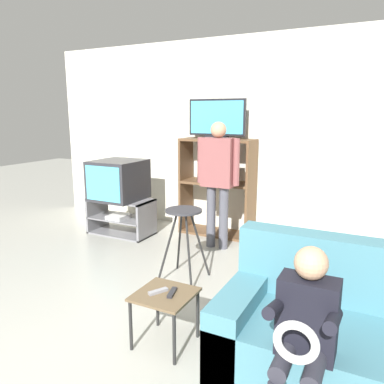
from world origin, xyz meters
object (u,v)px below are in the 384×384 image
(media_shelf, at_px, (217,186))
(person_standing_adult, at_px, (218,173))
(folding_stool, at_px, (184,223))
(television_main, at_px, (118,180))
(snack_table, at_px, (165,300))
(remote_control_white, at_px, (158,291))
(remote_control_black, at_px, (172,293))
(tv_stand, at_px, (121,217))
(couch, at_px, (361,343))
(television_flat, at_px, (217,120))
(person_seated_child, at_px, (304,329))

(media_shelf, height_order, person_standing_adult, person_standing_adult)
(media_shelf, bearing_deg, folding_stool, -79.04)
(television_main, height_order, snack_table, television_main)
(snack_table, bearing_deg, remote_control_white, -162.29)
(snack_table, relative_size, remote_control_black, 2.74)
(folding_stool, bearing_deg, television_main, 149.14)
(tv_stand, height_order, television_main, television_main)
(snack_table, xyz_separation_m, couch, (1.26, 0.19, -0.06))
(tv_stand, relative_size, snack_table, 2.21)
(television_flat, bearing_deg, remote_control_white, -75.51)
(person_standing_adult, bearing_deg, tv_stand, -175.97)
(couch, bearing_deg, remote_control_white, -171.19)
(media_shelf, bearing_deg, tv_stand, -153.50)
(television_main, height_order, person_seated_child, television_main)
(person_standing_adult, distance_m, person_seated_child, 2.73)
(television_flat, bearing_deg, snack_table, -74.47)
(person_seated_child, bearing_deg, television_main, 142.63)
(folding_stool, bearing_deg, remote_control_white, -71.46)
(tv_stand, xyz_separation_m, person_seated_child, (2.84, -2.19, 0.33))
(television_main, xyz_separation_m, folding_stool, (1.46, -0.87, -0.17))
(remote_control_black, height_order, person_seated_child, person_seated_child)
(television_flat, height_order, person_seated_child, television_flat)
(remote_control_white, relative_size, person_seated_child, 0.15)
(couch, bearing_deg, tv_stand, 151.27)
(folding_stool, xyz_separation_m, person_seated_child, (1.38, -1.30, -0.01))
(television_flat, distance_m, remote_control_white, 2.82)
(television_flat, distance_m, snack_table, 2.84)
(couch, bearing_deg, remote_control_black, -171.84)
(television_main, bearing_deg, person_standing_adult, 4.54)
(person_standing_adult, bearing_deg, couch, -46.36)
(snack_table, height_order, remote_control_white, remote_control_white)
(snack_table, xyz_separation_m, remote_control_black, (0.05, 0.01, 0.06))
(person_seated_child, bearing_deg, television_flat, 121.26)
(tv_stand, bearing_deg, remote_control_white, -46.65)
(television_flat, bearing_deg, tv_stand, -152.58)
(tv_stand, xyz_separation_m, couch, (3.10, -1.70, 0.04))
(snack_table, distance_m, person_standing_adult, 2.12)
(remote_control_black, height_order, person_standing_adult, person_standing_adult)
(media_shelf, height_order, snack_table, media_shelf)
(remote_control_white, height_order, person_seated_child, person_seated_child)
(remote_control_white, distance_m, person_seated_child, 1.10)
(remote_control_black, relative_size, couch, 0.09)
(snack_table, relative_size, couch, 0.23)
(folding_stool, relative_size, snack_table, 1.83)
(television_main, relative_size, folding_stool, 0.89)
(snack_table, height_order, couch, couch)
(tv_stand, relative_size, media_shelf, 0.67)
(tv_stand, xyz_separation_m, remote_control_white, (1.79, -1.90, 0.16))
(remote_control_white, bearing_deg, person_standing_adult, 130.43)
(snack_table, xyz_separation_m, person_standing_adult, (-0.45, 1.98, 0.59))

